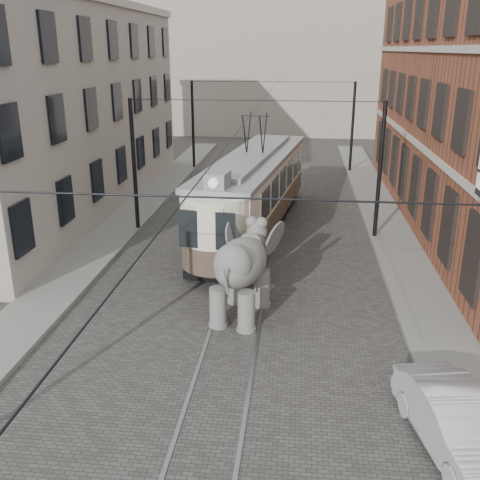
# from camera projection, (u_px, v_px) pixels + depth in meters

# --- Properties ---
(ground) EXTENTS (120.00, 120.00, 0.00)m
(ground) POSITION_uv_depth(u_px,v_px,m) (245.00, 288.00, 19.50)
(ground) COLOR #474542
(tram_rails) EXTENTS (1.54, 80.00, 0.02)m
(tram_rails) POSITION_uv_depth(u_px,v_px,m) (245.00, 288.00, 19.50)
(tram_rails) COLOR slate
(tram_rails) RESTS_ON ground
(sidewalk_right) EXTENTS (2.00, 60.00, 0.15)m
(sidewalk_right) POSITION_uv_depth(u_px,v_px,m) (419.00, 294.00, 18.86)
(sidewalk_right) COLOR slate
(sidewalk_right) RESTS_ON ground
(sidewalk_left) EXTENTS (2.00, 60.00, 0.15)m
(sidewalk_left) POSITION_uv_depth(u_px,v_px,m) (68.00, 278.00, 20.14)
(sidewalk_left) COLOR slate
(sidewalk_left) RESTS_ON ground
(stucco_building) EXTENTS (7.00, 24.00, 10.00)m
(stucco_building) POSITION_uv_depth(u_px,v_px,m) (52.00, 111.00, 28.37)
(stucco_building) COLOR gray
(stucco_building) RESTS_ON ground
(distant_block) EXTENTS (28.00, 10.00, 14.00)m
(distant_block) POSITION_uv_depth(u_px,v_px,m) (285.00, 59.00, 54.76)
(distant_block) COLOR gray
(distant_block) RESTS_ON ground
(catenary) EXTENTS (11.00, 30.20, 6.00)m
(catenary) POSITION_uv_depth(u_px,v_px,m) (252.00, 174.00, 23.23)
(catenary) COLOR black
(catenary) RESTS_ON ground
(tram) EXTENTS (4.56, 13.57, 5.28)m
(tram) POSITION_uv_depth(u_px,v_px,m) (255.00, 174.00, 24.97)
(tram) COLOR beige
(tram) RESTS_ON ground
(elephant) EXTENTS (3.34, 4.95, 2.79)m
(elephant) POSITION_uv_depth(u_px,v_px,m) (241.00, 275.00, 17.08)
(elephant) COLOR slate
(elephant) RESTS_ON ground
(parked_car) EXTENTS (2.19, 4.15, 1.30)m
(parked_car) POSITION_uv_depth(u_px,v_px,m) (457.00, 423.00, 11.46)
(parked_car) COLOR #A8A8AD
(parked_car) RESTS_ON ground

